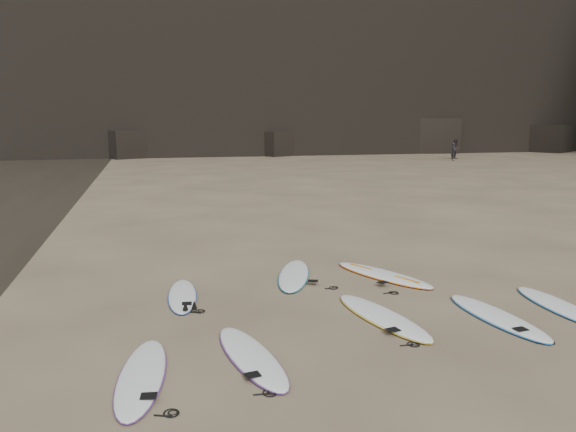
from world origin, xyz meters
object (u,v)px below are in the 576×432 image
at_px(surfboard_4, 559,306).
at_px(surfboard_6, 294,275).
at_px(surfboard_7, 383,274).
at_px(surfboard_3, 497,316).
at_px(person_a, 454,152).
at_px(surfboard_0, 142,375).
at_px(surfboard_5, 182,295).
at_px(surfboard_1, 251,356).
at_px(person_b, 456,149).
at_px(surfboard_2, 382,316).

xyz_separation_m(surfboard_4, surfboard_6, (-4.25, 3.24, 0.00)).
bearing_deg(surfboard_7, surfboard_6, 141.84).
bearing_deg(surfboard_6, surfboard_3, -32.47).
height_order(surfboard_4, person_a, person_a).
bearing_deg(surfboard_0, surfboard_6, 60.10).
xyz_separation_m(surfboard_0, surfboard_3, (6.05, 0.84, 0.00)).
relative_size(surfboard_6, person_a, 1.71).
relative_size(surfboard_0, surfboard_6, 0.94).
bearing_deg(surfboard_0, surfboard_5, 84.74).
xyz_separation_m(surfboard_1, surfboard_7, (3.65, 3.57, 0.00)).
distance_m(surfboard_1, surfboard_3, 4.53).
distance_m(surfboard_6, person_a, 38.37).
distance_m(surfboard_4, person_b, 41.52).
height_order(surfboard_0, surfboard_4, surfboard_0).
relative_size(surfboard_2, surfboard_3, 1.04).
height_order(surfboard_4, surfboard_5, surfboard_4).
height_order(surfboard_3, surfboard_5, surfboard_3).
height_order(surfboard_1, surfboard_6, surfboard_6).
height_order(surfboard_0, person_a, person_a).
bearing_deg(surfboard_7, surfboard_1, -160.16).
distance_m(surfboard_0, surfboard_1, 1.57).
bearing_deg(surfboard_3, surfboard_1, -176.67).
bearing_deg(surfboard_6, surfboard_7, 5.09).
xyz_separation_m(surfboard_5, surfboard_6, (2.50, 0.87, 0.01)).
bearing_deg(surfboard_4, surfboard_2, 178.20).
bearing_deg(surfboard_7, person_b, 32.61).
xyz_separation_m(surfboard_6, person_a, (22.30, 31.22, 0.72)).
xyz_separation_m(surfboard_3, surfboard_5, (-5.28, 2.59, -0.01)).
distance_m(surfboard_1, surfboard_6, 4.39).
relative_size(surfboard_2, surfboard_7, 0.98).
relative_size(surfboard_0, surfboard_2, 0.93).
relative_size(surfboard_3, surfboard_6, 0.98).
distance_m(surfboard_0, person_b, 46.40).
relative_size(surfboard_4, surfboard_6, 0.93).
height_order(surfboard_0, person_b, person_b).
xyz_separation_m(surfboard_2, surfboard_6, (-0.83, 2.96, -0.00)).
relative_size(surfboard_2, surfboard_5, 1.20).
height_order(surfboard_2, person_b, person_b).
relative_size(surfboard_0, surfboard_5, 1.11).
relative_size(surfboard_7, person_b, 1.57).
height_order(surfboard_1, person_a, person_a).
xyz_separation_m(surfboard_2, surfboard_3, (1.95, -0.50, -0.00)).
xyz_separation_m(surfboard_1, surfboard_5, (-0.79, 3.17, -0.00)).
relative_size(surfboard_3, person_b, 1.48).
bearing_deg(surfboard_4, surfboard_7, 132.75).
height_order(surfboard_4, surfboard_6, surfboard_6).
xyz_separation_m(surfboard_2, surfboard_7, (1.11, 2.49, 0.00)).
relative_size(surfboard_1, surfboard_6, 0.94).
bearing_deg(surfboard_5, surfboard_0, -98.64).
bearing_deg(surfboard_3, surfboard_7, 101.65).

